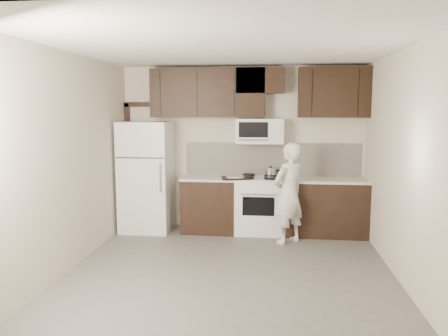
% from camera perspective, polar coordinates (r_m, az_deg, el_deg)
% --- Properties ---
extents(floor, '(4.50, 4.50, 0.00)m').
position_cam_1_polar(floor, '(5.44, 0.63, -13.92)').
color(floor, '#575451').
rests_on(floor, ground).
extents(back_wall, '(4.00, 0.00, 4.00)m').
position_cam_1_polar(back_wall, '(7.33, 2.39, 2.58)').
color(back_wall, beige).
rests_on(back_wall, ground).
extents(ceiling, '(4.50, 4.50, 0.00)m').
position_cam_1_polar(ceiling, '(5.10, 0.68, 15.54)').
color(ceiling, white).
rests_on(ceiling, back_wall).
extents(counter_run, '(2.95, 0.64, 0.91)m').
position_cam_1_polar(counter_run, '(7.14, 7.03, -4.87)').
color(counter_run, black).
rests_on(counter_run, floor).
extents(stove, '(0.76, 0.66, 0.94)m').
position_cam_1_polar(stove, '(7.14, 4.59, -4.80)').
color(stove, silver).
rests_on(stove, floor).
extents(backsplash, '(2.90, 0.02, 0.54)m').
position_cam_1_polar(backsplash, '(7.31, 6.29, 1.20)').
color(backsplash, beige).
rests_on(backsplash, counter_run).
extents(upper_cabinets, '(3.48, 0.35, 0.78)m').
position_cam_1_polar(upper_cabinets, '(7.12, 4.03, 9.93)').
color(upper_cabinets, black).
rests_on(upper_cabinets, back_wall).
extents(microwave, '(0.76, 0.42, 0.40)m').
position_cam_1_polar(microwave, '(7.10, 4.72, 4.83)').
color(microwave, silver).
rests_on(microwave, upper_cabinets).
extents(refrigerator, '(0.80, 0.76, 1.80)m').
position_cam_1_polar(refrigerator, '(7.30, -10.06, -1.10)').
color(refrigerator, silver).
rests_on(refrigerator, floor).
extents(door_trim, '(0.50, 0.08, 2.12)m').
position_cam_1_polar(door_trim, '(7.67, -12.10, 1.89)').
color(door_trim, black).
rests_on(door_trim, floor).
extents(saucepan, '(0.31, 0.18, 0.17)m').
position_cam_1_polar(saucepan, '(7.19, 6.12, -0.51)').
color(saucepan, silver).
rests_on(saucepan, stove).
extents(baking_tray, '(0.48, 0.40, 0.02)m').
position_cam_1_polar(baking_tray, '(6.91, 1.50, -1.30)').
color(baking_tray, black).
rests_on(baking_tray, counter_run).
extents(pizza, '(0.34, 0.34, 0.02)m').
position_cam_1_polar(pizza, '(6.91, 1.50, -1.13)').
color(pizza, beige).
rests_on(pizza, baking_tray).
extents(person, '(0.65, 0.65, 1.52)m').
position_cam_1_polar(person, '(6.58, 8.45, -3.27)').
color(person, silver).
rests_on(person, floor).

